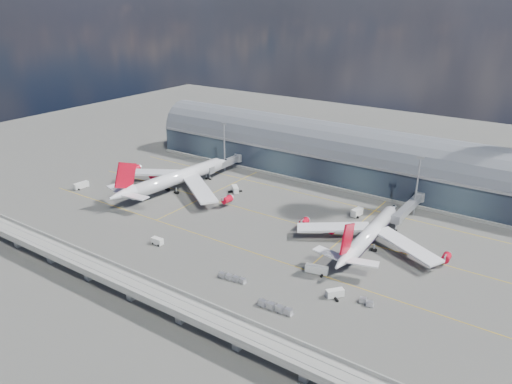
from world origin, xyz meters
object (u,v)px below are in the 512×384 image
Objects in this scene: cargo_train_1 at (275,307)px; airliner_right at (369,235)px; cargo_train_2 at (366,302)px; floodlight_mast_left at (224,146)px; service_truck_1 at (157,241)px; airliner_left at (174,179)px; service_truck_3 at (335,293)px; floodlight_mast_right at (417,185)px; service_truck_0 at (81,185)px; service_truck_4 at (357,212)px; service_truck_5 at (235,189)px; service_truck_2 at (317,270)px; cargo_train_0 at (232,278)px.

airliner_right is at bearing -3.48° from cargo_train_1.
cargo_train_1 reaches higher than cargo_train_2.
floodlight_mast_left reaches higher than service_truck_1.
airliner_left reaches higher than cargo_train_1.
cargo_train_1 is at bearing 116.45° from cargo_train_2.
service_truck_1 is 0.81× the size of service_truck_3.
floodlight_mast_right is 5.07× the size of cargo_train_2.
service_truck_0 is at bearing -146.53° from service_truck_3.
service_truck_4 is 58.31m from service_truck_5.
airliner_right reaches higher than service_truck_0.
service_truck_1 is 0.76× the size of service_truck_4.
cargo_train_2 is (78.88, 7.64, -0.45)m from service_truck_1.
cargo_train_1 is (-6.76, -52.49, -3.90)m from airliner_right.
service_truck_4 is (82.40, 22.07, -4.52)m from airliner_left.
service_truck_0 is at bearing -144.04° from airliner_left.
floodlight_mast_left and floodlight_mast_right have the same top height.
service_truck_3 is (0.19, -74.07, -12.28)m from floodlight_mast_right.
airliner_left reaches higher than service_truck_3.
floodlight_mast_right reaches higher than cargo_train_1.
service_truck_1 is (30.78, -79.94, -12.32)m from floodlight_mast_left.
floodlight_mast_right is 0.36× the size of airliner_left.
cargo_train_2 is at bearing -54.56° from service_truck_4.
service_truck_1 is 69.65m from service_truck_3.
floodlight_mast_left is at bearing 48.48° from cargo_train_1.
floodlight_mast_left is at bearing 180.00° from floodlight_mast_right.
service_truck_5 is at bearing 37.46° from service_truck_0.
airliner_left is 29.03m from service_truck_5.
service_truck_4 is at bearing 9.94° from cargo_train_1.
floodlight_mast_right is at bearing -6.67° from cargo_train_2.
floodlight_mast_right is 91.70m from cargo_train_1.
service_truck_1 is at bearing -149.48° from airliner_right.
cargo_train_2 is at bearing 50.03° from service_truck_3.
service_truck_5 is (-77.16, 52.35, 0.17)m from service_truck_3.
floodlight_mast_right reaches higher than service_truck_1.
floodlight_mast_right is 108.14m from airliner_left.
service_truck_2 is at bearing 4.37° from service_truck_0.
cargo_train_1 is at bearing -45.39° from floodlight_mast_left.
service_truck_3 is 0.55× the size of cargo_train_0.
service_truck_3 is 19.63m from cargo_train_1.
cargo_train_1 is (65.91, -68.43, -0.54)m from service_truck_5.
service_truck_2 reaches higher than cargo_train_2.
cargo_train_0 is at bearing -110.48° from floodlight_mast_right.
service_truck_4 is at bearing -3.60° from service_truck_2.
cargo_train_1 is at bearing -101.40° from service_truck_1.
airliner_left is 11.58× the size of service_truck_5.
floodlight_mast_left is 125.20m from service_truck_3.
airliner_right is 74.48m from service_truck_5.
service_truck_5 is at bearing 165.07° from airliner_right.
service_truck_3 is (11.26, -9.26, -0.07)m from service_truck_2.
airliner_left reaches higher than service_truck_5.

